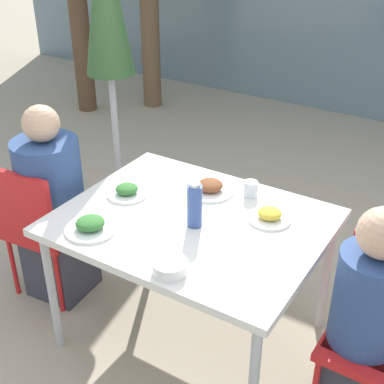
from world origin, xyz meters
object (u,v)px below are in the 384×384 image
(person_left, at_px, (54,211))
(bottle, at_px, (195,205))
(chair_left, at_px, (39,223))
(person_right, at_px, (364,325))
(salad_bowl, at_px, (170,267))
(closed_umbrella, at_px, (107,14))
(chair_right, at_px, (381,322))
(drinking_cup, at_px, (251,189))

(person_left, xyz_separation_m, bottle, (0.92, 0.03, 0.31))
(chair_left, distance_m, person_left, 0.11)
(person_right, relative_size, salad_bowl, 7.46)
(chair_left, relative_size, closed_umbrella, 0.41)
(chair_left, xyz_separation_m, closed_umbrella, (-0.12, 0.86, 0.98))
(person_left, height_order, bottle, person_left)
(bottle, bearing_deg, person_left, -177.82)
(closed_umbrella, height_order, bottle, closed_umbrella)
(person_left, bearing_deg, salad_bowl, -22.55)
(chair_left, bearing_deg, salad_bowl, -17.64)
(bottle, relative_size, salad_bowl, 1.55)
(chair_right, distance_m, drinking_cup, 0.89)
(bottle, xyz_separation_m, drinking_cup, (0.10, 0.39, -0.07))
(closed_umbrella, distance_m, bottle, 1.46)
(chair_right, height_order, person_right, person_right)
(person_left, distance_m, salad_bowl, 1.09)
(chair_left, relative_size, bottle, 3.77)
(closed_umbrella, relative_size, drinking_cup, 25.06)
(chair_left, distance_m, bottle, 1.03)
(closed_umbrella, height_order, drinking_cup, closed_umbrella)
(person_left, height_order, chair_right, person_left)
(chair_right, relative_size, salad_bowl, 5.86)
(person_right, xyz_separation_m, salad_bowl, (-0.74, -0.38, 0.26))
(bottle, bearing_deg, chair_left, -172.93)
(chair_right, height_order, drinking_cup, chair_right)
(closed_umbrella, distance_m, salad_bowl, 1.77)
(person_left, xyz_separation_m, chair_right, (1.81, 0.13, -0.05))
(person_right, bearing_deg, bottle, 2.63)
(chair_right, bearing_deg, closed_umbrella, -16.83)
(person_left, bearing_deg, person_right, -3.01)
(closed_umbrella, bearing_deg, person_right, -20.58)
(closed_umbrella, xyz_separation_m, bottle, (1.09, -0.74, -0.62))
(bottle, bearing_deg, salad_bowl, -74.39)
(salad_bowl, bearing_deg, closed_umbrella, 137.05)
(chair_left, height_order, drinking_cup, chair_left)
(chair_right, height_order, salad_bowl, chair_right)
(chair_left, relative_size, drinking_cup, 10.34)
(person_right, relative_size, closed_umbrella, 0.53)
(chair_left, distance_m, chair_right, 1.86)
(person_right, distance_m, bottle, 0.91)
(bottle, height_order, salad_bowl, bottle)
(salad_bowl, bearing_deg, bottle, 105.61)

